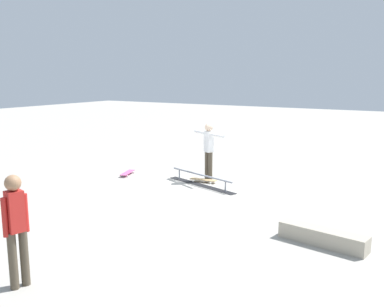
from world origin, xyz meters
name	(u,v)px	position (x,y,z in m)	size (l,w,h in m)	color
ground_plane	(196,190)	(0.00, 0.00, 0.00)	(60.00, 60.00, 0.00)	#ADA89E
grind_rail	(201,181)	(0.12, -0.51, 0.14)	(2.50, 0.99, 0.33)	black
skate_ledge	(323,237)	(-3.93, 2.07, 0.15)	(1.63, 0.36, 0.31)	#B2A893
skater_main	(209,148)	(0.21, -1.11, 1.00)	(1.29, 0.65, 1.71)	brown
skateboard_main	(203,180)	(0.25, -0.86, 0.07)	(0.82, 0.33, 0.09)	tan
bystander_red_shirt	(16,225)	(-0.51, 5.98, 0.96)	(0.24, 0.39, 1.70)	brown
loose_skateboard_pink	(128,173)	(2.73, -0.44, 0.07)	(0.43, 0.82, 0.09)	#E05993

